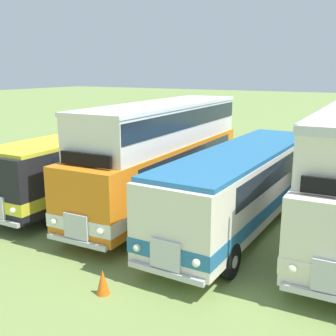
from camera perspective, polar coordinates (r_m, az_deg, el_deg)
name	(u,v)px	position (r m, az deg, el deg)	size (l,w,h in m)	color
ground_plane	(292,233)	(15.91, 16.66, -8.62)	(200.00, 200.00, 0.00)	#7A934C
bus_first_in_row	(91,160)	(19.35, -10.51, 1.08)	(2.76, 10.77, 2.99)	black
bus_second_in_row	(163,152)	(17.30, -0.71, 2.28)	(2.97, 11.20, 4.49)	orange
bus_third_in_row	(243,182)	(15.63, 10.34, -1.86)	(2.72, 11.30, 2.99)	silver
cone_mid_row	(103,282)	(11.46, -8.98, -15.23)	(0.36, 0.36, 0.71)	orange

